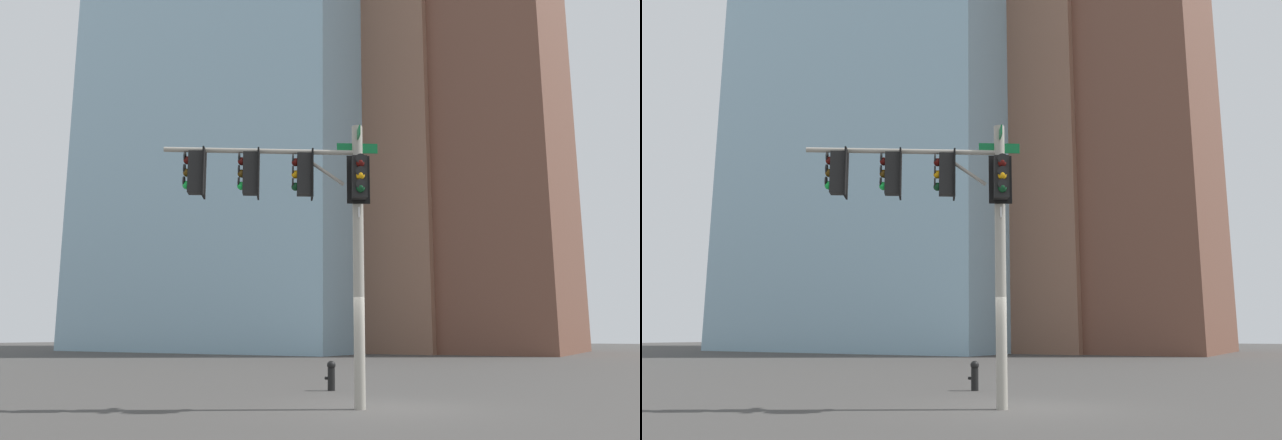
{
  "view_description": "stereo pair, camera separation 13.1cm",
  "coord_description": "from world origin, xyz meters",
  "views": [
    {
      "loc": [
        -6.17,
        13.35,
        1.68
      ],
      "look_at": [
        1.06,
        1.0,
        4.3
      ],
      "focal_mm": 34.77,
      "sensor_mm": 36.0,
      "label": 1
    },
    {
      "loc": [
        -6.28,
        13.29,
        1.68
      ],
      "look_at": [
        1.06,
        1.0,
        4.3
      ],
      "focal_mm": 34.77,
      "sensor_mm": 36.0,
      "label": 2
    }
  ],
  "objects": [
    {
      "name": "building_brick_midblock",
      "position": [
        27.11,
        -41.2,
        15.33
      ],
      "size": [
        22.17,
        15.47,
        30.66
      ],
      "primitive_type": "cube",
      "color": "#4C3328",
      "rests_on": "ground_plane"
    },
    {
      "name": "fire_hydrant",
      "position": [
        3.12,
        -3.19,
        0.47
      ],
      "size": [
        0.34,
        0.26,
        0.87
      ],
      "color": "black",
      "rests_on": "ground_plane"
    },
    {
      "name": "building_brick_farside",
      "position": [
        19.13,
        -42.09,
        24.03
      ],
      "size": [
        16.17,
        17.32,
        48.07
      ],
      "primitive_type": "cube",
      "color": "#845B47",
      "rests_on": "ground_plane"
    },
    {
      "name": "signal_pole_assembly",
      "position": [
        1.3,
        1.21,
        4.67
      ],
      "size": [
        4.29,
        3.06,
        6.62
      ],
      "rotation": [
        0.0,
        0.0,
        0.59
      ],
      "color": "#9E998C",
      "rests_on": "ground_plane"
    },
    {
      "name": "building_glass_tower",
      "position": [
        32.01,
        -42.29,
        36.5
      ],
      "size": [
        30.2,
        31.56,
        72.99
      ],
      "primitive_type": "cube",
      "color": "#8CB2C6",
      "rests_on": "ground_plane"
    },
    {
      "name": "building_brick_nearside",
      "position": [
        12.69,
        -42.82,
        23.76
      ],
      "size": [
        21.71,
        17.05,
        47.51
      ],
      "primitive_type": "cube",
      "color": "brown",
      "rests_on": "ground_plane"
    },
    {
      "name": "ground_plane",
      "position": [
        0.0,
        0.0,
        0.0
      ],
      "size": [
        200.0,
        200.0,
        0.0
      ],
      "primitive_type": "plane",
      "color": "#423F3D"
    }
  ]
}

